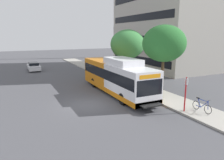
{
  "coord_description": "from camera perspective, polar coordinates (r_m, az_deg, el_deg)",
  "views": [
    {
      "loc": [
        -5.51,
        -16.05,
        5.79
      ],
      "look_at": [
        2.87,
        1.4,
        1.6
      ],
      "focal_mm": 33.66,
      "sensor_mm": 36.0,
      "label": 1
    }
  ],
  "objects": [
    {
      "name": "parked_car_far_lane",
      "position": [
        36.98,
        -20.51,
        3.46
      ],
      "size": [
        1.8,
        4.5,
        1.33
      ],
      "color": "silver",
      "rests_on": "ground"
    },
    {
      "name": "street_tree_mid_block",
      "position": [
        27.3,
        4.21,
        9.65
      ],
      "size": [
        4.37,
        4.37,
        6.31
      ],
      "color": "#4C3823",
      "rests_on": "sidewalk_curb"
    },
    {
      "name": "bicycle_parked",
      "position": [
        17.18,
        23.23,
        -6.53
      ],
      "size": [
        0.52,
        1.76,
        1.02
      ],
      "color": "black",
      "rests_on": "sidewalk_curb"
    },
    {
      "name": "transit_bus",
      "position": [
        20.97,
        1.07,
        0.98
      ],
      "size": [
        2.58,
        12.25,
        3.65
      ],
      "color": "white",
      "rests_on": "ground"
    },
    {
      "name": "ground_plane",
      "position": [
        25.34,
        -12.42,
        -1.29
      ],
      "size": [
        120.0,
        120.0,
        0.0
      ],
      "primitive_type": "plane",
      "color": "#4C4C51"
    },
    {
      "name": "sidewalk_curb",
      "position": [
        25.99,
        3.81,
        -0.53
      ],
      "size": [
        3.0,
        56.0,
        0.14
      ],
      "primitive_type": "cube",
      "color": "#A8A399",
      "rests_on": "ground"
    },
    {
      "name": "lattice_comm_tower",
      "position": [
        55.14,
        1.0,
        17.84
      ],
      "size": [
        1.1,
        1.1,
        33.32
      ],
      "color": "#B7B7BC",
      "rests_on": "ground"
    },
    {
      "name": "bus_stop_sign_pole",
      "position": [
        16.47,
        19.33,
        -3.04
      ],
      "size": [
        0.1,
        0.36,
        2.6
      ],
      "color": "red",
      "rests_on": "sidewalk_curb"
    },
    {
      "name": "street_tree_near_stop",
      "position": [
        21.31,
        13.95,
        9.59
      ],
      "size": [
        4.22,
        4.22,
        6.61
      ],
      "color": "#4C3823",
      "rests_on": "sidewalk_curb"
    }
  ]
}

